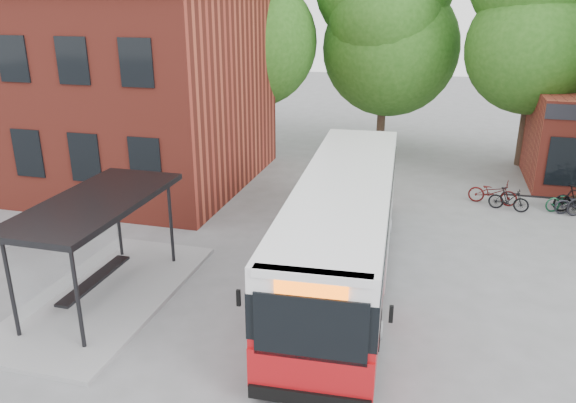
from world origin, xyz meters
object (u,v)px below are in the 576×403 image
(city_bus, at_px, (345,228))
(bicycle_2, at_px, (567,200))
(bicycle_0, at_px, (493,192))
(bus_shelter, at_px, (101,249))
(bicycle_1, at_px, (509,199))

(city_bus, xyz_separation_m, bicycle_2, (7.43, 7.61, -1.09))
(bicycle_0, relative_size, bicycle_2, 1.08)
(bus_shelter, xyz_separation_m, bicycle_2, (13.53, 10.56, -0.99))
(bicycle_0, distance_m, bicycle_1, 0.83)
(city_bus, bearing_deg, bus_shelter, -157.63)
(bus_shelter, bearing_deg, city_bus, 25.81)
(bicycle_0, bearing_deg, bicycle_1, -128.13)
(bicycle_0, xyz_separation_m, bicycle_2, (2.72, -0.12, -0.04))
(bicycle_0, xyz_separation_m, bicycle_1, (0.56, -0.62, -0.04))
(city_bus, xyz_separation_m, bicycle_0, (4.70, 7.74, -1.05))
(bus_shelter, height_order, bicycle_1, bus_shelter)
(bus_shelter, xyz_separation_m, city_bus, (6.10, 2.95, 0.10))
(bus_shelter, height_order, bicycle_0, bus_shelter)
(city_bus, xyz_separation_m, bicycle_1, (5.26, 7.12, -1.09))
(bicycle_0, height_order, bicycle_1, bicycle_0)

